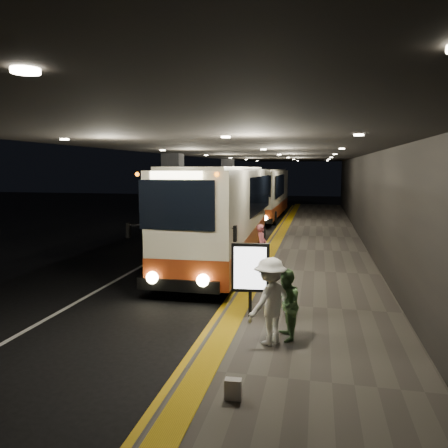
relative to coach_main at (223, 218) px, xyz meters
The scene contains 17 objects.
ground 3.32m from the coach_main, 112.12° to the right, with size 90.00×90.00×0.00m, color black.
lane_line_white 4.13m from the coach_main, 139.98° to the left, with size 0.12×50.00×0.01m, color silver.
kerb_stripe_yellow 3.25m from the coach_main, 61.68° to the left, with size 0.18×50.00×0.01m, color gold.
sidewalk 4.72m from the coach_main, 33.01° to the left, with size 4.50×50.00×0.15m, color #514C44.
tactile_strip 3.41m from the coach_main, 53.23° to the left, with size 0.50×50.00×0.01m, color gold.
terminal_wall 6.52m from the coach_main, 21.98° to the left, with size 0.10×50.00×6.00m, color black.
support_columns 2.95m from the coach_main, 151.31° to the left, with size 0.80×24.80×4.40m.
canopy 3.98m from the coach_main, 58.98° to the left, with size 9.00×50.00×0.40m, color black.
coach_main is the anchor object (origin of this frame).
coach_second 15.10m from the coach_main, 90.35° to the left, with size 2.54×11.34×3.55m.
passenger_boarding 2.30m from the coach_main, 35.60° to the right, with size 0.57×0.37×1.56m, color #C95E6B.
passenger_waiting_green 8.73m from the coach_main, 68.85° to the right, with size 0.74×0.46×1.52m, color #4F7943.
passenger_waiting_white 8.86m from the coach_main, 71.29° to the right, with size 1.17×0.54×1.81m, color white.
bag_polka 7.39m from the coach_main, 64.26° to the right, with size 0.28×0.12×0.34m, color black.
bag_plain 11.09m from the coach_main, 76.80° to the right, with size 0.26×0.15×0.33m, color silver.
info_sign 7.53m from the coach_main, 72.70° to the right, with size 0.90×0.20×1.88m.
stanchion_post 5.10m from the coach_main, 68.17° to the right, with size 0.05×0.05×1.20m, color black.
Camera 1 is at (4.80, -14.48, 3.78)m, focal length 35.00 mm.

